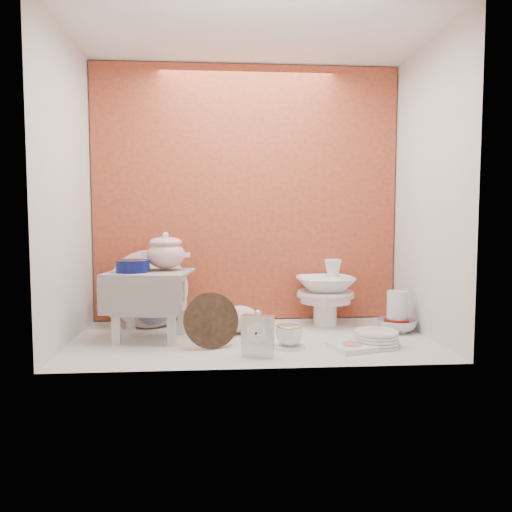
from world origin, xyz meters
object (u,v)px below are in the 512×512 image
(floral_platter, at_px, (148,289))
(plush_pig, at_px, (239,319))
(dinner_plate_stack, at_px, (376,338))
(mantel_clock, at_px, (258,334))
(crystal_bowl, at_px, (396,326))
(soup_tureen, at_px, (166,251))
(blue_white_vase, at_px, (153,302))
(step_stool, at_px, (150,305))
(porcelain_tower, at_px, (325,292))
(gold_rim_teacup, at_px, (289,335))

(floral_platter, distance_m, plush_pig, 0.56)
(plush_pig, relative_size, dinner_plate_stack, 1.21)
(floral_platter, height_order, mantel_clock, floral_platter)
(dinner_plate_stack, xyz_separation_m, crystal_bowl, (0.20, 0.28, -0.00))
(soup_tureen, bearing_deg, blue_white_vase, 111.11)
(step_stool, height_order, dinner_plate_stack, step_stool)
(soup_tureen, height_order, porcelain_tower, soup_tureen)
(dinner_plate_stack, xyz_separation_m, porcelain_tower, (-0.15, 0.47, 0.15))
(step_stool, bearing_deg, crystal_bowl, 11.02)
(crystal_bowl, height_order, porcelain_tower, porcelain_tower)
(gold_rim_teacup, distance_m, dinner_plate_stack, 0.42)
(soup_tureen, relative_size, gold_rim_teacup, 1.88)
(step_stool, height_order, plush_pig, step_stool)
(soup_tureen, relative_size, crystal_bowl, 1.12)
(plush_pig, bearing_deg, floral_platter, 150.18)
(blue_white_vase, bearing_deg, step_stool, -85.34)
(soup_tureen, height_order, crystal_bowl, soup_tureen)
(soup_tureen, distance_m, blue_white_vase, 0.42)
(floral_platter, distance_m, dinner_plate_stack, 1.27)
(porcelain_tower, bearing_deg, soup_tureen, -167.17)
(gold_rim_teacup, xyz_separation_m, dinner_plate_stack, (0.42, -0.00, -0.02))
(mantel_clock, relative_size, crystal_bowl, 0.97)
(crystal_bowl, relative_size, porcelain_tower, 0.56)
(crystal_bowl, bearing_deg, blue_white_vase, 168.86)
(mantel_clock, xyz_separation_m, plush_pig, (-0.06, 0.44, -0.02))
(blue_white_vase, height_order, crystal_bowl, blue_white_vase)
(crystal_bowl, distance_m, porcelain_tower, 0.43)
(blue_white_vase, xyz_separation_m, porcelain_tower, (0.98, -0.07, 0.06))
(blue_white_vase, relative_size, porcelain_tower, 0.70)
(blue_white_vase, xyz_separation_m, dinner_plate_stack, (1.12, -0.55, -0.10))
(soup_tureen, xyz_separation_m, porcelain_tower, (0.87, 0.20, -0.25))
(floral_platter, relative_size, crystal_bowl, 2.10)
(blue_white_vase, bearing_deg, soup_tureen, -68.89)
(mantel_clock, height_order, gold_rim_teacup, mantel_clock)
(gold_rim_teacup, bearing_deg, floral_platter, 144.46)
(porcelain_tower, bearing_deg, plush_pig, -161.33)
(soup_tureen, height_order, mantel_clock, soup_tureen)
(dinner_plate_stack, distance_m, porcelain_tower, 0.52)
(floral_platter, relative_size, dinner_plate_stack, 1.99)
(blue_white_vase, bearing_deg, floral_platter, -127.58)
(floral_platter, xyz_separation_m, plush_pig, (0.50, -0.21, -0.13))
(step_stool, distance_m, plush_pig, 0.47)
(step_stool, xyz_separation_m, crystal_bowl, (1.30, 0.06, -0.14))
(soup_tureen, distance_m, crystal_bowl, 1.29)
(gold_rim_teacup, bearing_deg, crystal_bowl, 24.23)
(soup_tureen, bearing_deg, step_stool, -147.54)
(mantel_clock, distance_m, gold_rim_teacup, 0.22)
(soup_tureen, bearing_deg, dinner_plate_stack, -15.11)
(plush_pig, bearing_deg, blue_white_vase, 146.89)
(mantel_clock, relative_size, plush_pig, 0.76)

